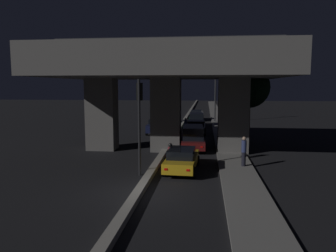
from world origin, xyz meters
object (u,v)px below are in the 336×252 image
car_taxi_yellow_lead (182,159)px  car_dark_green_fourth (196,119)px  motorcycle_blue_filtering_mid (181,137)px  car_white_fifth (197,115)px  car_grey_third (196,127)px  motorcycle_red_filtering_near (170,158)px  pedestrian_on_sidewalk (244,151)px  street_lamp (213,84)px  car_silver_second_oncoming (168,118)px  traffic_light_left_of_median (139,110)px  car_dark_red_second (193,137)px  car_dark_blue_lead_oncoming (156,126)px  motorcycle_black_filtering_far (186,125)px

car_taxi_yellow_lead → car_dark_green_fourth: size_ratio=0.95×
car_dark_green_fourth → motorcycle_blue_filtering_mid: 12.82m
car_white_fifth → car_grey_third: bearing=-176.6°
motorcycle_red_filtering_near → motorcycle_blue_filtering_mid: motorcycle_red_filtering_near is taller
car_dark_green_fourth → pedestrian_on_sidewalk: 21.01m
street_lamp → car_silver_second_oncoming: (-5.97, -1.95, -4.47)m
motorcycle_blue_filtering_mid → car_dark_green_fourth: bearing=-4.9°
traffic_light_left_of_median → car_dark_red_second: traffic_light_left_of_median is taller
street_lamp → car_dark_green_fourth: street_lamp is taller
car_white_fifth → pedestrian_on_sidewalk: bearing=-170.6°
street_lamp → car_taxi_yellow_lead: (-2.30, -26.35, -4.53)m
car_taxi_yellow_lead → car_dark_blue_lead_oncoming: 15.35m
street_lamp → pedestrian_on_sidewalk: 25.73m
street_lamp → motorcycle_blue_filtering_mid: bearing=-99.9°
traffic_light_left_of_median → car_grey_third: 16.74m
car_white_fifth → car_dark_red_second: bearing=-177.0°
car_dark_green_fourth → street_lamp: bearing=-26.8°
car_dark_green_fourth → motorcycle_blue_filtering_mid: (-0.95, -12.78, -0.27)m
car_dark_red_second → motorcycle_black_filtering_far: car_dark_red_second is taller
car_dark_blue_lead_oncoming → car_silver_second_oncoming: car_silver_second_oncoming is taller
traffic_light_left_of_median → car_dark_green_fourth: (2.45, 22.85, -2.74)m
street_lamp → car_white_fifth: bearing=129.8°
car_dark_green_fourth → car_dark_blue_lead_oncoming: car_dark_green_fourth is taller
car_silver_second_oncoming → motorcycle_blue_filtering_mid: size_ratio=2.29×
traffic_light_left_of_median → car_silver_second_oncoming: bearing=93.2°
traffic_light_left_of_median → car_dark_red_second: (2.64, 7.69, -2.63)m
traffic_light_left_of_median → motorcycle_black_filtering_far: size_ratio=2.77×
street_lamp → motorcycle_red_filtering_near: size_ratio=4.46×
motorcycle_red_filtering_near → motorcycle_black_filtering_far: (-0.10, 16.56, -0.02)m
street_lamp → car_dark_red_second: street_lamp is taller
car_grey_third → car_dark_blue_lead_oncoming: size_ratio=0.93×
car_grey_third → motorcycle_black_filtering_far: 2.32m
street_lamp → car_dark_green_fourth: size_ratio=1.89×
car_dark_green_fourth → car_grey_third: bearing=179.1°
car_dark_red_second → car_grey_third: 8.60m
street_lamp → motorcycle_black_filtering_far: size_ratio=4.69×
motorcycle_red_filtering_near → motorcycle_black_filtering_far: size_ratio=1.05×
car_white_fifth → car_silver_second_oncoming: (-3.71, -4.66, -0.00)m
car_white_fifth → car_dark_blue_lead_oncoming: 14.67m
car_dark_green_fourth → car_dark_blue_lead_oncoming: (-3.94, -6.83, -0.10)m
car_dark_blue_lead_oncoming → traffic_light_left_of_median: bearing=2.8°
car_dark_green_fourth → motorcycle_black_filtering_far: car_dark_green_fourth is taller
car_silver_second_oncoming → motorcycle_red_filtering_near: (2.92, -23.83, -0.12)m
car_grey_third → pedestrian_on_sidewalk: (3.26, -14.16, 0.34)m
car_taxi_yellow_lead → car_silver_second_oncoming: car_silver_second_oncoming is taller
traffic_light_left_of_median → car_grey_third: bearing=80.9°
traffic_light_left_of_median → car_white_fifth: bearing=85.7°
car_dark_red_second → car_silver_second_oncoming: size_ratio=1.01×
car_white_fifth → pedestrian_on_sidewalk: 28.30m
motorcycle_blue_filtering_mid → traffic_light_left_of_median: bearing=170.9°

